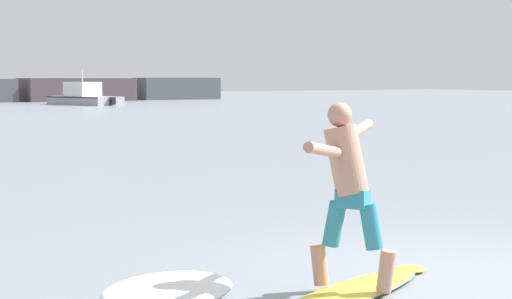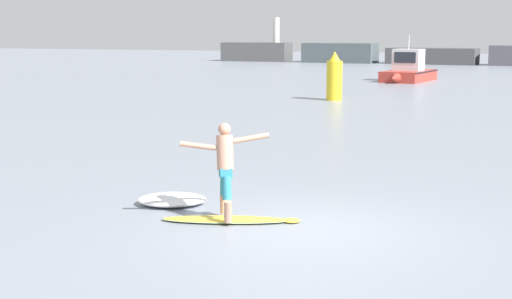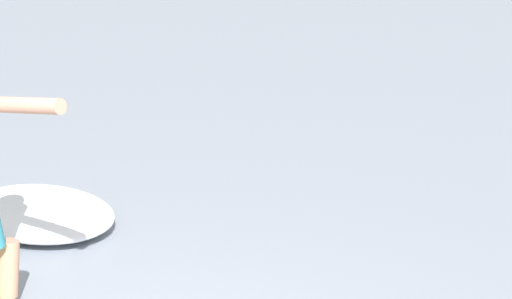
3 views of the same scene
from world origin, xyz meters
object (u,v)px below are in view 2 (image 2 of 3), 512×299
(surfboard, at_px, (228,220))
(surfer, at_px, (225,163))
(small_boat_offshore, at_px, (408,71))
(channel_marker_buoy, at_px, (334,78))

(surfboard, distance_m, surfer, 0.96)
(surfboard, height_order, small_boat_offshore, small_boat_offshore)
(surfboard, xyz_separation_m, surfer, (-0.06, 0.03, 0.95))
(small_boat_offshore, height_order, channel_marker_buoy, small_boat_offshore)
(surfer, bearing_deg, surfboard, -24.95)
(surfer, xyz_separation_m, small_boat_offshore, (-3.61, 35.87, -0.34))
(small_boat_offshore, bearing_deg, surfboard, -84.15)
(surfboard, distance_m, small_boat_offshore, 36.09)
(small_boat_offshore, distance_m, channel_marker_buoy, 14.46)
(surfer, relative_size, small_boat_offshore, 0.26)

